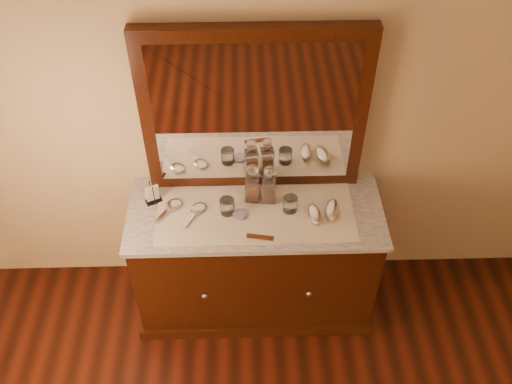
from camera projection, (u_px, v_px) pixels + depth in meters
dresser_cabinet at (256, 260)px, 3.42m from camera, size 1.40×0.55×0.82m
dresser_plinth at (256, 295)px, 3.68m from camera, size 1.46×0.59×0.08m
knob_left at (205, 296)px, 3.19m from camera, size 0.04×0.04×0.04m
knob_right at (309, 293)px, 3.20m from camera, size 0.04×0.04×0.04m
marble_top at (256, 213)px, 3.12m from camera, size 1.44×0.59×0.03m
mirror_frame at (254, 113)px, 2.93m from camera, size 1.20×0.08×1.00m
mirror_glass at (254, 116)px, 2.91m from camera, size 1.06×0.01×0.86m
lace_runner at (256, 213)px, 3.10m from camera, size 1.10×0.45×0.00m
pin_dish at (240, 214)px, 3.08m from camera, size 0.10×0.10×0.01m
comb at (260, 237)px, 2.97m from camera, size 0.15×0.05×0.01m
napkin_rack at (153, 194)px, 3.13m from camera, size 0.11×0.09×0.14m
decanter_left at (253, 186)px, 3.11m from camera, size 0.09×0.09×0.25m
decanter_right at (269, 187)px, 3.10m from camera, size 0.08×0.08×0.25m
brush_near at (315, 215)px, 3.06m from camera, size 0.08×0.16×0.04m
brush_far at (332, 210)px, 3.08m from camera, size 0.10×0.17×0.04m
hand_mirror_outer at (172, 207)px, 3.12m from camera, size 0.17×0.21×0.02m
hand_mirror_inner at (197, 210)px, 3.10m from camera, size 0.14×0.21×0.02m
tumblers at (259, 205)px, 3.08m from camera, size 0.43×0.09×0.09m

